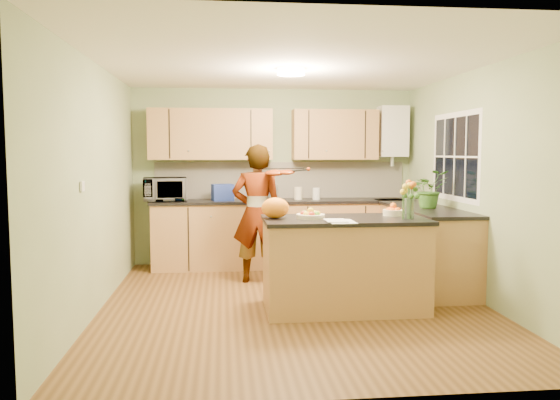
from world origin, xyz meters
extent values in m
plane|color=#573818|center=(0.00, 0.00, 0.00)|extent=(4.50, 4.50, 0.00)
cube|color=white|center=(0.00, 0.00, 2.50)|extent=(4.00, 4.50, 0.02)
cube|color=gray|center=(0.00, 2.25, 1.25)|extent=(4.00, 0.02, 2.50)
cube|color=gray|center=(0.00, -2.25, 1.25)|extent=(4.00, 0.02, 2.50)
cube|color=gray|center=(-2.00, 0.00, 1.25)|extent=(0.02, 4.50, 2.50)
cube|color=gray|center=(2.00, 0.00, 1.25)|extent=(0.02, 4.50, 2.50)
cube|color=#A26F41|center=(0.10, 1.95, 0.45)|extent=(3.60, 0.60, 0.90)
cube|color=black|center=(0.10, 1.94, 0.92)|extent=(3.64, 0.62, 0.04)
cube|color=#A26F41|center=(1.70, 0.85, 0.45)|extent=(0.60, 2.20, 0.90)
cube|color=black|center=(1.69, 0.85, 0.92)|extent=(0.62, 2.24, 0.04)
cube|color=white|center=(0.10, 2.23, 1.20)|extent=(3.60, 0.02, 0.52)
cube|color=#A26F41|center=(-0.90, 2.08, 1.85)|extent=(1.70, 0.34, 0.70)
cube|color=#A26F41|center=(0.85, 2.08, 1.85)|extent=(1.20, 0.34, 0.70)
cube|color=white|center=(1.70, 2.09, 1.90)|extent=(0.40, 0.30, 0.72)
cylinder|color=silver|center=(1.70, 2.09, 1.50)|extent=(0.06, 0.06, 0.20)
cube|color=white|center=(1.99, 0.60, 1.55)|extent=(0.01, 1.30, 1.05)
cube|color=black|center=(1.99, 0.60, 1.55)|extent=(0.01, 1.18, 0.92)
cube|color=white|center=(-1.99, -0.60, 1.30)|extent=(0.02, 0.09, 0.09)
cylinder|color=#FFEABF|center=(0.00, 0.30, 2.46)|extent=(0.30, 0.30, 0.06)
cylinder|color=white|center=(0.00, 0.30, 2.49)|extent=(0.10, 0.10, 0.02)
cube|color=#A26F41|center=(0.48, -0.24, 0.45)|extent=(1.60, 0.80, 0.90)
cube|color=black|center=(0.48, -0.24, 0.92)|extent=(1.64, 0.84, 0.04)
cylinder|color=beige|center=(0.13, -0.24, 0.96)|extent=(0.29, 0.29, 0.04)
cylinder|color=beige|center=(1.03, -0.09, 0.97)|extent=(0.21, 0.21, 0.06)
cylinder|color=silver|center=(1.08, -0.42, 1.05)|extent=(0.11, 0.11, 0.21)
ellipsoid|color=orange|center=(-0.22, -0.19, 1.05)|extent=(0.31, 0.28, 0.21)
cube|color=white|center=(0.38, -0.54, 0.95)|extent=(0.24, 0.33, 0.01)
imported|color=#D8AA84|center=(-0.32, 1.04, 0.85)|extent=(0.67, 0.49, 1.70)
imported|color=white|center=(-1.52, 1.92, 1.10)|extent=(0.62, 0.45, 0.32)
cube|color=#213699|center=(-0.74, 1.91, 1.05)|extent=(0.32, 0.27, 0.23)
cylinder|color=silver|center=(-0.04, 1.94, 1.04)|extent=(0.15, 0.15, 0.21)
sphere|color=black|center=(-0.04, 1.94, 1.18)|extent=(0.07, 0.07, 0.07)
cylinder|color=beige|center=(0.31, 1.97, 1.03)|extent=(0.14, 0.14, 0.18)
cylinder|color=white|center=(0.57, 1.94, 1.02)|extent=(0.13, 0.13, 0.16)
imported|color=#366923|center=(1.70, 0.63, 1.17)|extent=(0.43, 0.38, 0.45)
camera|label=1|loc=(-0.74, -5.60, 1.60)|focal=35.00mm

